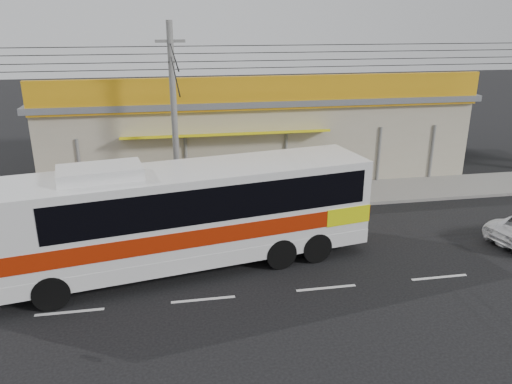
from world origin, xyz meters
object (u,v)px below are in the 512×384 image
at_px(motorbike_red, 59,202).
at_px(motorbike_dark, 166,203).
at_px(coach_bus, 192,210).
at_px(utility_pole, 171,57).

relative_size(motorbike_red, motorbike_dark, 1.08).
bearing_deg(motorbike_red, coach_bus, -144.29).
relative_size(motorbike_red, utility_pole, 0.05).
bearing_deg(motorbike_red, motorbike_dark, -109.45).
bearing_deg(motorbike_dark, utility_pole, -28.95).
distance_m(coach_bus, motorbike_dark, 5.23).
distance_m(motorbike_red, motorbike_dark, 4.74).
relative_size(coach_bus, utility_pole, 0.39).
relative_size(coach_bus, motorbike_dark, 8.36).
bearing_deg(utility_pole, coach_bus, -86.26).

